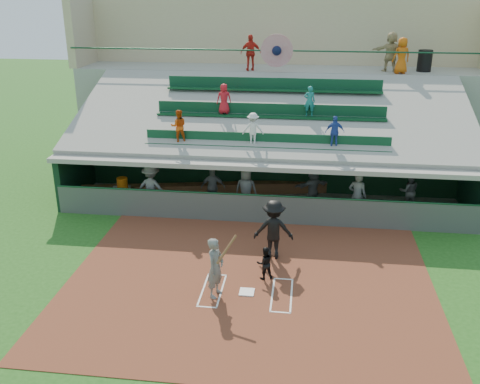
# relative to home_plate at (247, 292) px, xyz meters

# --- Properties ---
(ground) EXTENTS (100.00, 100.00, 0.00)m
(ground) POSITION_rel_home_plate_xyz_m (0.00, 0.00, -0.04)
(ground) COLOR #1F5217
(ground) RESTS_ON ground
(dirt_slab) EXTENTS (11.00, 9.00, 0.02)m
(dirt_slab) POSITION_rel_home_plate_xyz_m (0.00, 0.50, -0.03)
(dirt_slab) COLOR #612D1B
(dirt_slab) RESTS_ON ground
(home_plate) EXTENTS (0.43, 0.43, 0.03)m
(home_plate) POSITION_rel_home_plate_xyz_m (0.00, 0.00, 0.00)
(home_plate) COLOR white
(home_plate) RESTS_ON dirt_slab
(batters_box_chalk) EXTENTS (2.65, 1.85, 0.01)m
(batters_box_chalk) POSITION_rel_home_plate_xyz_m (0.00, 0.00, -0.01)
(batters_box_chalk) COLOR white
(batters_box_chalk) RESTS_ON dirt_slab
(dugout_floor) EXTENTS (16.00, 3.50, 0.04)m
(dugout_floor) POSITION_rel_home_plate_xyz_m (0.00, 6.75, -0.02)
(dugout_floor) COLOR gray
(dugout_floor) RESTS_ON ground
(concourse_slab) EXTENTS (20.00, 3.00, 4.60)m
(concourse_slab) POSITION_rel_home_plate_xyz_m (0.00, 13.50, 2.26)
(concourse_slab) COLOR gray
(concourse_slab) RESTS_ON ground
(grandstand) EXTENTS (20.40, 10.40, 7.80)m
(grandstand) POSITION_rel_home_plate_xyz_m (-0.00, 10.52, 2.22)
(grandstand) COLOR #4F544F
(grandstand) RESTS_ON ground
(batter_at_plate) EXTENTS (0.93, 0.80, 1.95)m
(batter_at_plate) POSITION_rel_home_plate_xyz_m (-0.87, -0.25, 0.90)
(batter_at_plate) COLOR #5A5C57
(batter_at_plate) RESTS_ON dirt_slab
(catcher) EXTENTS (0.61, 0.54, 1.05)m
(catcher) POSITION_rel_home_plate_xyz_m (0.44, 0.88, 0.51)
(catcher) COLOR black
(catcher) RESTS_ON dirt_slab
(home_umpire) EXTENTS (1.33, 0.80, 2.00)m
(home_umpire) POSITION_rel_home_plate_xyz_m (0.61, 2.29, 0.99)
(home_umpire) COLOR black
(home_umpire) RESTS_ON dirt_slab
(dugout_bench) EXTENTS (15.49, 3.52, 0.47)m
(dugout_bench) POSITION_rel_home_plate_xyz_m (-0.11, 8.10, 0.24)
(dugout_bench) COLOR brown
(dugout_bench) RESTS_ON dugout_floor
(white_table) EXTENTS (0.80, 0.66, 0.62)m
(white_table) POSITION_rel_home_plate_xyz_m (-5.91, 6.28, 0.32)
(white_table) COLOR silver
(white_table) RESTS_ON dugout_floor
(water_cooler) EXTENTS (0.44, 0.44, 0.44)m
(water_cooler) POSITION_rel_home_plate_xyz_m (-5.84, 6.27, 0.85)
(water_cooler) COLOR orange
(water_cooler) RESTS_ON white_table
(dugout_player_a) EXTENTS (1.31, 0.83, 1.93)m
(dugout_player_a) POSITION_rel_home_plate_xyz_m (-4.40, 5.54, 0.97)
(dugout_player_a) COLOR #555652
(dugout_player_a) RESTS_ON dugout_floor
(dugout_player_b) EXTENTS (1.01, 0.51, 1.65)m
(dugout_player_b) POSITION_rel_home_plate_xyz_m (-2.09, 6.30, 0.83)
(dugout_player_b) COLOR #5D605B
(dugout_player_b) RESTS_ON dugout_floor
(dugout_player_c) EXTENTS (0.92, 0.65, 1.78)m
(dugout_player_c) POSITION_rel_home_plate_xyz_m (-0.72, 6.02, 0.89)
(dugout_player_c) COLOR #5B5D58
(dugout_player_c) RESTS_ON dugout_floor
(dugout_player_d) EXTENTS (1.50, 1.09, 1.56)m
(dugout_player_d) POSITION_rel_home_plate_xyz_m (1.88, 6.95, 0.79)
(dugout_player_d) COLOR #5D605B
(dugout_player_d) RESTS_ON dugout_floor
(dugout_player_e) EXTENTS (0.77, 0.59, 1.87)m
(dugout_player_e) POSITION_rel_home_plate_xyz_m (3.54, 5.78, 0.94)
(dugout_player_e) COLOR #5F625C
(dugout_player_e) RESTS_ON dugout_floor
(dugout_player_f) EXTENTS (0.79, 0.63, 1.57)m
(dugout_player_f) POSITION_rel_home_plate_xyz_m (5.65, 6.93, 0.79)
(dugout_player_f) COLOR #535651
(dugout_player_f) RESTS_ON dugout_floor
(trash_bin) EXTENTS (0.66, 0.66, 1.00)m
(trash_bin) POSITION_rel_home_plate_xyz_m (6.92, 13.20, 5.06)
(trash_bin) COLOR black
(trash_bin) RESTS_ON concourse_slab
(concourse_staff_a) EXTENTS (1.05, 0.64, 1.67)m
(concourse_staff_a) POSITION_rel_home_plate_xyz_m (-1.26, 12.47, 5.40)
(concourse_staff_a) COLOR red
(concourse_staff_a) RESTS_ON concourse_slab
(concourse_staff_b) EXTENTS (0.91, 0.71, 1.63)m
(concourse_staff_b) POSITION_rel_home_plate_xyz_m (5.71, 12.38, 5.38)
(concourse_staff_b) COLOR #CC570C
(concourse_staff_b) RESTS_ON concourse_slab
(concourse_staff_c) EXTENTS (1.71, 0.59, 1.82)m
(concourse_staff_c) POSITION_rel_home_plate_xyz_m (5.31, 13.07, 5.48)
(concourse_staff_c) COLOR tan
(concourse_staff_c) RESTS_ON concourse_slab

